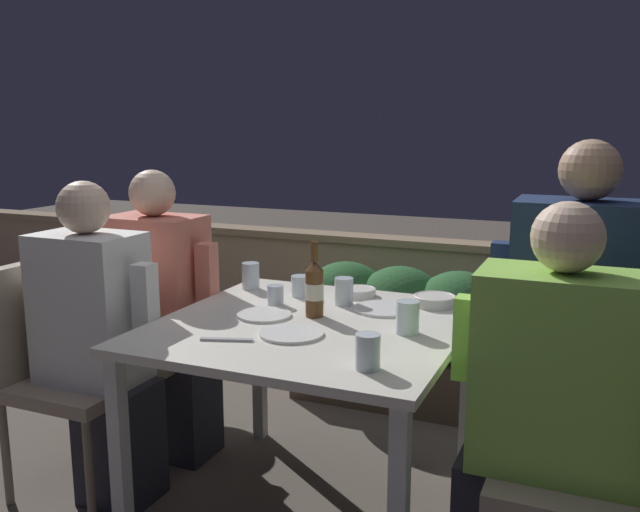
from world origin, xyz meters
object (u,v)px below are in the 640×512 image
person_white_polo (100,343)px  person_green_blouse (542,418)px  person_navy_jumper (567,348)px  person_coral_top (165,315)px  chair_left_far (126,326)px  beer_bottle (314,288)px  chair_left_near (59,354)px  chair_right_near (620,453)px  potted_plant (170,321)px  chair_right_far (630,399)px

person_white_polo → person_green_blouse: (1.56, -0.02, -0.01)m
person_navy_jumper → person_coral_top: bearing=179.7°
chair_left_far → person_green_blouse: (1.76, -0.41, 0.06)m
person_white_polo → beer_bottle: bearing=19.3°
person_white_polo → person_navy_jumper: bearing=13.6°
chair_left_near → person_coral_top: bearing=62.1°
chair_left_far → chair_right_near: 2.01m
person_navy_jumper → potted_plant: (-1.93, 0.50, -0.27)m
person_coral_top → person_white_polo: bearing=-90.5°
person_white_polo → chair_right_far: person_white_polo is taller
person_white_polo → chair_left_far: bearing=117.1°
person_green_blouse → beer_bottle: (-0.81, 0.28, 0.23)m
person_navy_jumper → potted_plant: person_navy_jumper is taller
person_green_blouse → person_navy_jumper: 0.41m
chair_left_far → beer_bottle: beer_bottle is taller
person_navy_jumper → chair_left_far: bearing=179.7°
chair_right_near → chair_right_far: size_ratio=1.00×
person_coral_top → person_green_blouse: 1.61m
chair_right_far → potted_plant: size_ratio=1.33×
person_green_blouse → person_white_polo: bearing=179.3°
person_navy_jumper → chair_right_near: bearing=-67.4°
chair_left_near → person_white_polo: person_white_polo is taller
chair_right_far → potted_plant: 2.19m
person_white_polo → chair_left_far: size_ratio=1.35×
chair_left_near → chair_right_far: size_ratio=1.00×
chair_left_near → person_green_blouse: bearing=-0.6°
chair_left_far → potted_plant: (-0.13, 0.49, -0.13)m
person_green_blouse → potted_plant: size_ratio=1.80×
person_green_blouse → chair_left_far: bearing=166.8°
person_coral_top → beer_bottle: size_ratio=4.50×
potted_plant → chair_left_near: bearing=-82.0°
chair_right_far → chair_left_far: bearing=179.8°
person_coral_top → chair_right_near: 1.81m
person_white_polo → person_coral_top: size_ratio=0.99×
chair_left_far → person_navy_jumper: bearing=-0.3°
beer_bottle → person_white_polo: bearing=-160.7°
person_coral_top → chair_right_far: size_ratio=1.37×
person_coral_top → potted_plant: (-0.33, 0.49, -0.20)m
person_green_blouse → beer_bottle: size_ratio=4.45×
person_navy_jumper → beer_bottle: (-0.85, -0.12, 0.15)m
person_white_polo → potted_plant: size_ratio=1.80×
chair_left_near → person_coral_top: person_coral_top is taller
chair_left_far → person_coral_top: 0.22m
person_navy_jumper → beer_bottle: 0.87m
chair_left_near → potted_plant: size_ratio=1.33×
person_coral_top → person_navy_jumper: 1.60m
beer_bottle → chair_right_far: bearing=6.6°
person_coral_top → potted_plant: person_coral_top is taller
chair_left_far → person_navy_jumper: person_navy_jumper is taller
chair_left_near → beer_bottle: 1.03m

